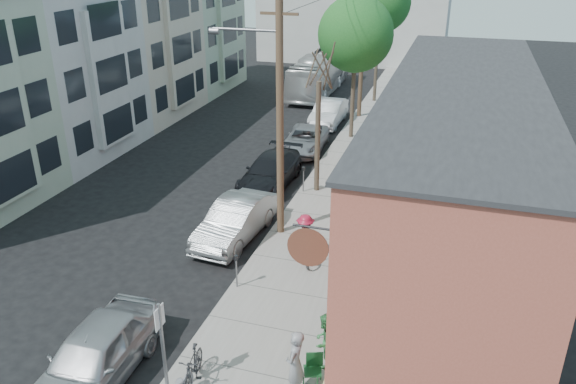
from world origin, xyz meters
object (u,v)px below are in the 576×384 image
(parking_meter_far, at_px, (303,175))
(tree_leafy_mid, at_px, (356,34))
(cyclist, at_px, (305,237))
(car_0, at_px, (94,356))
(tree_bare, at_px, (318,138))
(car_3, at_px, (305,139))
(car_2, at_px, (270,171))
(patio_chair_a, at_px, (342,317))
(patron_green, at_px, (324,341))
(utility_pole_near, at_px, (278,107))
(car_1, at_px, (235,220))
(bus, at_px, (319,74))
(car_4, at_px, (329,113))
(patio_chair_b, at_px, (312,371))
(sign_post, at_px, (162,341))
(tree_leafy_far, at_px, (380,2))
(patron_grey, at_px, (295,364))
(parking_meter_near, at_px, (236,266))
(parked_bike_a, at_px, (193,368))

(parking_meter_far, bearing_deg, tree_leafy_mid, 86.40)
(cyclist, height_order, car_0, cyclist)
(cyclist, bearing_deg, parking_meter_far, -91.83)
(tree_bare, distance_m, car_3, 6.33)
(tree_bare, relative_size, car_2, 1.02)
(patio_chair_a, height_order, patron_green, patron_green)
(utility_pole_near, bearing_deg, car_1, -152.53)
(cyclist, xyz_separation_m, bus, (-5.90, 25.31, 0.42))
(patron_green, height_order, car_4, patron_green)
(utility_pole_near, xyz_separation_m, patron_green, (3.66, -7.21, -4.43))
(tree_bare, bearing_deg, patio_chair_b, -75.98)
(patio_chair_b, bearing_deg, car_0, 174.51)
(sign_post, relative_size, car_2, 0.54)
(tree_leafy_far, relative_size, car_1, 1.88)
(patron_green, height_order, car_1, patron_green)
(parking_meter_far, height_order, car_2, car_2)
(patio_chair_b, distance_m, car_0, 5.90)
(patron_grey, bearing_deg, tree_leafy_mid, -168.02)
(patron_grey, bearing_deg, patio_chair_a, 173.08)
(parking_meter_far, height_order, tree_leafy_far, tree_leafy_far)
(parking_meter_near, relative_size, car_4, 0.26)
(car_3, distance_m, car_4, 5.27)
(tree_bare, distance_m, parked_bike_a, 13.63)
(utility_pole_near, distance_m, cyclist, 4.96)
(sign_post, xyz_separation_m, car_3, (-1.67, 19.55, -1.18))
(car_4, height_order, bus, bus)
(parking_meter_far, xyz_separation_m, car_4, (-1.45, 11.22, -0.19))
(tree_bare, distance_m, patio_chair_b, 13.11)
(parking_meter_far, bearing_deg, patron_grey, -75.23)
(patio_chair_b, bearing_deg, car_3, 86.15)
(car_2, bearing_deg, patio_chair_b, -64.90)
(car_1, relative_size, car_2, 0.94)
(patio_chair_a, relative_size, patron_green, 0.53)
(patio_chair_b, relative_size, bus, 0.08)
(sign_post, bearing_deg, tree_leafy_far, 89.17)
(cyclist, bearing_deg, parked_bike_a, 63.03)
(parking_meter_near, xyz_separation_m, car_0, (-2.03, -5.20, -0.15))
(sign_post, distance_m, tree_leafy_far, 31.60)
(patio_chair_b, height_order, patron_green, patron_green)
(parking_meter_near, bearing_deg, car_4, 94.22)
(parking_meter_far, distance_m, car_0, 13.79)
(utility_pole_near, height_order, patio_chair_a, utility_pole_near)
(utility_pole_near, height_order, car_2, utility_pole_near)
(patron_grey, relative_size, patron_green, 1.18)
(tree_leafy_mid, bearing_deg, utility_pole_near, -91.82)
(parking_meter_near, height_order, parked_bike_a, parking_meter_near)
(car_3, bearing_deg, car_4, 84.97)
(sign_post, bearing_deg, bus, 97.37)
(car_0, height_order, car_2, car_0)
(tree_leafy_mid, xyz_separation_m, parked_bike_a, (0.07, -21.84, -5.55))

